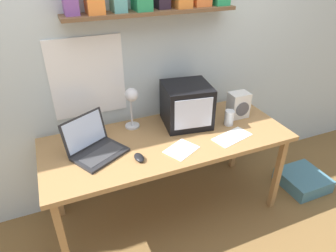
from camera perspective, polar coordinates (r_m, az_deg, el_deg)
ground_plane at (r=2.70m, az=0.00°, el=-15.57°), size 12.00×12.00×0.00m
back_wall at (r=2.36m, az=-4.24°, el=14.89°), size 5.60×0.24×2.60m
corner_desk at (r=2.25m, az=0.00°, el=-3.45°), size 1.83×0.74×0.74m
crt_monitor at (r=2.34m, az=3.55°, el=4.07°), size 0.40×0.39×0.33m
laptop at (r=2.10m, az=-14.02°, el=-3.41°), size 0.43×0.41×0.25m
desk_lamp at (r=2.22m, az=-6.96°, el=4.81°), size 0.11×0.16×0.35m
juice_glass at (r=2.41m, az=11.56°, el=1.42°), size 0.07×0.07×0.12m
space_heater at (r=2.53m, az=13.25°, el=3.93°), size 0.16×0.13×0.21m
computer_mouse at (r=2.00m, az=-5.52°, el=-6.00°), size 0.07×0.11×0.03m
loose_paper_near_monitor at (r=2.09m, az=2.56°, el=-4.50°), size 0.27×0.25×0.00m
loose_paper_near_laptop at (r=2.28m, az=12.10°, el=-2.05°), size 0.33×0.22×0.00m
floor_cushion at (r=3.15m, az=24.28°, el=-9.36°), size 0.39×0.39×0.13m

